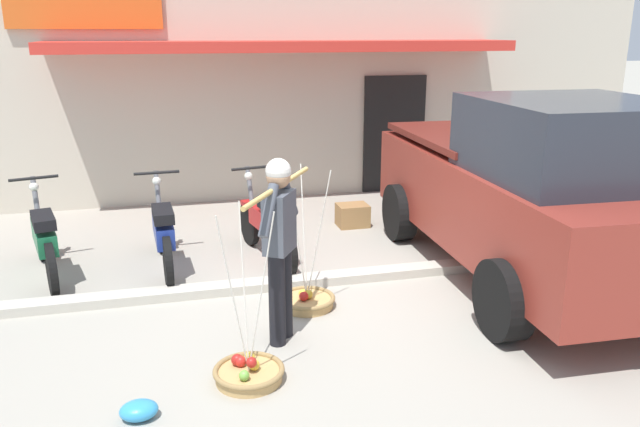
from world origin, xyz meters
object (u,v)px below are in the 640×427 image
at_px(fruit_basket_right_side, 249,372).
at_px(wooden_crate, 353,215).
at_px(parked_truck, 530,190).
at_px(motorcycle_third_in_row, 267,225).
at_px(motorcycle_second_in_row, 163,233).
at_px(fruit_vendor, 280,239).
at_px(fruit_basket_left_side, 307,300).
at_px(motorcycle_nearest_shop, 44,240).
at_px(plastic_litter_bag, 139,410).

distance_m(fruit_basket_right_side, wooden_crate, 4.32).
xyz_separation_m(parked_truck, wooden_crate, (-1.32, 2.36, -0.87)).
relative_size(motorcycle_third_in_row, wooden_crate, 4.09).
bearing_deg(motorcycle_third_in_row, motorcycle_second_in_row, -179.98).
distance_m(fruit_vendor, fruit_basket_right_side, 1.16).
xyz_separation_m(fruit_basket_left_side, motorcycle_second_in_row, (-1.40, 1.46, 0.38)).
height_order(motorcycle_nearest_shop, wooden_crate, motorcycle_nearest_shop).
xyz_separation_m(plastic_litter_bag, wooden_crate, (2.89, 4.14, 0.09)).
bearing_deg(fruit_vendor, wooden_crate, 62.53).
bearing_deg(motorcycle_nearest_shop, wooden_crate, 14.45).
bearing_deg(fruit_vendor, fruit_basket_right_side, -121.70).
bearing_deg(fruit_basket_right_side, motorcycle_nearest_shop, 124.76).
bearing_deg(plastic_litter_bag, wooden_crate, 55.03).
relative_size(fruit_vendor, motorcycle_nearest_shop, 0.95).
relative_size(parked_truck, wooden_crate, 10.85).
bearing_deg(parked_truck, motorcycle_second_in_row, 162.29).
xyz_separation_m(fruit_vendor, motorcycle_third_in_row, (0.22, 2.09, -0.52)).
bearing_deg(motorcycle_third_in_row, parked_truck, -24.83).
height_order(fruit_basket_left_side, plastic_litter_bag, fruit_basket_left_side).
height_order(plastic_litter_bag, wooden_crate, wooden_crate).
xyz_separation_m(motorcycle_nearest_shop, motorcycle_third_in_row, (2.55, -0.06, 0.00)).
relative_size(fruit_vendor, parked_truck, 0.36).
relative_size(fruit_vendor, fruit_basket_left_side, 1.17).
relative_size(motorcycle_second_in_row, parked_truck, 0.38).
xyz_separation_m(motorcycle_nearest_shop, parked_truck, (5.30, -1.34, 0.58)).
xyz_separation_m(fruit_basket_right_side, motorcycle_nearest_shop, (-1.93, 2.78, 0.37)).
relative_size(fruit_basket_left_side, motorcycle_third_in_row, 0.81).
distance_m(fruit_basket_right_side, motorcycle_third_in_row, 2.81).
height_order(fruit_basket_right_side, motorcycle_nearest_shop, fruit_basket_right_side).
relative_size(fruit_basket_left_side, motorcycle_nearest_shop, 0.81).
relative_size(motorcycle_second_in_row, wooden_crate, 4.14).
bearing_deg(wooden_crate, parked_truck, -60.73).
distance_m(motorcycle_nearest_shop, motorcycle_third_in_row, 2.55).
height_order(fruit_vendor, parked_truck, parked_truck).
distance_m(motorcycle_second_in_row, wooden_crate, 2.89).
relative_size(fruit_basket_left_side, fruit_basket_right_side, 1.00).
xyz_separation_m(fruit_vendor, motorcycle_second_in_row, (-1.01, 2.09, -0.52)).
xyz_separation_m(fruit_vendor, plastic_litter_bag, (-1.24, -0.96, -0.91)).
bearing_deg(motorcycle_third_in_row, fruit_basket_left_side, -83.61).
bearing_deg(plastic_litter_bag, fruit_basket_left_side, 44.37).
distance_m(fruit_vendor, parked_truck, 3.09).
distance_m(motorcycle_second_in_row, motorcycle_third_in_row, 1.23).
bearing_deg(motorcycle_nearest_shop, fruit_basket_right_side, -55.24).
bearing_deg(fruit_basket_left_side, motorcycle_nearest_shop, 150.71).
height_order(fruit_basket_right_side, motorcycle_second_in_row, fruit_basket_right_side).
bearing_deg(fruit_basket_left_side, motorcycle_second_in_row, 133.79).
relative_size(fruit_vendor, plastic_litter_bag, 6.05).
distance_m(fruit_vendor, motorcycle_second_in_row, 2.38).
height_order(fruit_vendor, wooden_crate, fruit_vendor).
distance_m(plastic_litter_bag, wooden_crate, 5.05).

